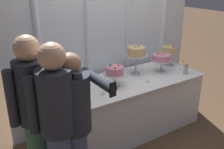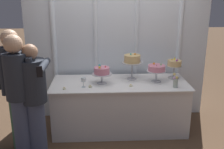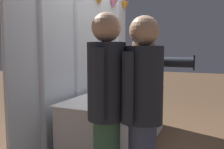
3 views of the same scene
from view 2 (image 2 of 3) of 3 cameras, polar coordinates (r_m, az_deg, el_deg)
The scene contains 16 objects.
ground_plane at distance 4.33m, azimuth 1.65°, elevation -11.81°, with size 24.00×24.00×0.00m, color brown.
draped_curtain at distance 4.45m, azimuth 1.02°, elevation 7.50°, with size 2.99×0.16×2.59m.
cake_table at distance 4.24m, azimuth 1.59°, elevation -6.59°, with size 2.06×0.84×0.77m.
cake_display_leftmost at distance 4.00m, azimuth -2.17°, elevation 0.63°, with size 0.30×0.30×0.29m.
cake_display_midleft at distance 4.16m, azimuth 4.29°, elevation 3.09°, with size 0.32×0.32×0.42m.
cake_display_midright at distance 4.12m, azimuth 9.39°, elevation 1.16°, with size 0.29×0.29×0.30m.
cake_display_rightmost at distance 4.34m, azimuth 13.02°, elevation 2.06°, with size 0.25×0.25×0.34m.
wine_glass at distance 3.88m, azimuth -6.08°, elevation -1.19°, with size 0.06×0.06×0.15m.
flower_vase at distance 3.97m, azimuth 13.24°, elevation -1.44°, with size 0.08×0.08×0.21m.
tealight_far_left at distance 3.87m, azimuth -10.04°, elevation -2.95°, with size 0.05×0.05×0.03m.
tealight_near_left at distance 3.90m, azimuth -4.64°, elevation -2.57°, with size 0.05×0.05×0.04m.
tealight_near_right at distance 3.93m, azimuth 3.99°, elevation -2.37°, with size 0.05×0.05×0.04m.
tealight_far_right at distance 4.17m, azimuth 13.50°, elevation -1.69°, with size 0.04×0.04×0.03m.
guest_man_dark_suit at distance 3.78m, azimuth -19.85°, elevation -1.98°, with size 0.45×0.33×1.65m.
guest_girl_blue_dress at distance 3.55m, azimuth -16.18°, elevation -4.62°, with size 0.45×0.61×1.50m.
guest_man_pink_jacket at distance 3.52m, azimuth -19.16°, elevation -3.59°, with size 0.44×0.37×1.62m.
Camera 2 is at (-0.31, -3.76, 2.11)m, focal length 43.33 mm.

